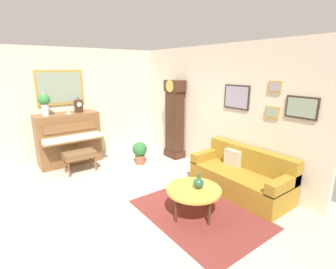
# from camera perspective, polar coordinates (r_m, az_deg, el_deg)

# --- Properties ---
(ground_plane) EXTENTS (6.40, 6.00, 0.10)m
(ground_plane) POSITION_cam_1_polar(r_m,az_deg,el_deg) (4.96, -11.33, -13.86)
(ground_plane) COLOR #B2A899
(wall_left) EXTENTS (0.13, 4.90, 2.80)m
(wall_left) POSITION_cam_1_polar(r_m,az_deg,el_deg) (6.88, -21.37, 6.38)
(wall_left) COLOR beige
(wall_left) RESTS_ON ground_plane
(wall_back) EXTENTS (5.30, 0.13, 2.80)m
(wall_back) POSITION_cam_1_polar(r_m,az_deg,el_deg) (5.82, 9.92, 5.73)
(wall_back) COLOR beige
(wall_back) RESTS_ON ground_plane
(area_rug) EXTENTS (2.10, 1.50, 0.01)m
(area_rug) POSITION_cam_1_polar(r_m,az_deg,el_deg) (4.33, 7.11, -17.43)
(area_rug) COLOR maroon
(area_rug) RESTS_ON ground_plane
(piano) EXTENTS (0.87, 1.44, 1.26)m
(piano) POSITION_cam_1_polar(r_m,az_deg,el_deg) (6.62, -21.68, -0.83)
(piano) COLOR brown
(piano) RESTS_ON ground_plane
(piano_bench) EXTENTS (0.42, 0.70, 0.48)m
(piano_bench) POSITION_cam_1_polar(r_m,az_deg,el_deg) (6.03, -19.54, -4.40)
(piano_bench) COLOR brown
(piano_bench) RESTS_ON ground_plane
(grandfather_clock) EXTENTS (0.52, 0.34, 2.03)m
(grandfather_clock) POSITION_cam_1_polar(r_m,az_deg,el_deg) (6.51, 1.48, 2.99)
(grandfather_clock) COLOR #3D2316
(grandfather_clock) RESTS_ON ground_plane
(couch) EXTENTS (1.90, 0.80, 0.84)m
(couch) POSITION_cam_1_polar(r_m,az_deg,el_deg) (5.04, 16.28, -9.10)
(couch) COLOR olive
(couch) RESTS_ON ground_plane
(coffee_table) EXTENTS (0.88, 0.88, 0.46)m
(coffee_table) POSITION_cam_1_polar(r_m,az_deg,el_deg) (4.10, 5.88, -12.58)
(coffee_table) COLOR gold
(coffee_table) RESTS_ON ground_plane
(mantel_clock) EXTENTS (0.13, 0.18, 0.38)m
(mantel_clock) POSITION_cam_1_polar(r_m,az_deg,el_deg) (6.55, -19.73, 6.29)
(mantel_clock) COLOR #3D2316
(mantel_clock) RESTS_ON piano
(flower_vase) EXTENTS (0.26, 0.26, 0.58)m
(flower_vase) POSITION_cam_1_polar(r_m,az_deg,el_deg) (6.36, -26.37, 6.69)
(flower_vase) COLOR silver
(flower_vase) RESTS_ON piano
(teacup) EXTENTS (0.12, 0.12, 0.06)m
(teacup) POSITION_cam_1_polar(r_m,az_deg,el_deg) (6.42, -21.66, 4.62)
(teacup) COLOR white
(teacup) RESTS_ON piano
(green_jug) EXTENTS (0.17, 0.17, 0.24)m
(green_jug) POSITION_cam_1_polar(r_m,az_deg,el_deg) (4.08, 6.97, -10.88)
(green_jug) COLOR #234C33
(green_jug) RESTS_ON coffee_table
(potted_plant) EXTENTS (0.36, 0.36, 0.56)m
(potted_plant) POSITION_cam_1_polar(r_m,az_deg,el_deg) (6.23, -6.45, -3.81)
(potted_plant) COLOR #935138
(potted_plant) RESTS_ON ground_plane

